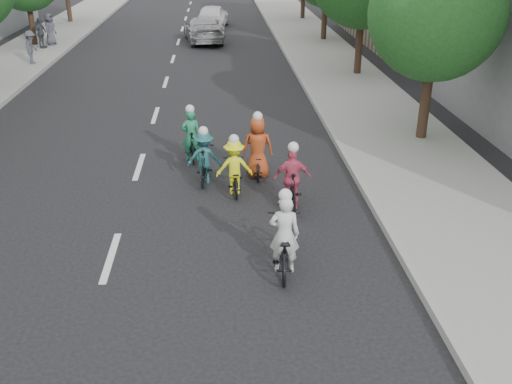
{
  "coord_description": "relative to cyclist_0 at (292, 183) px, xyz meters",
  "views": [
    {
      "loc": [
        2.34,
        -10.39,
        6.22
      ],
      "look_at": [
        3.1,
        0.88,
        1.0
      ],
      "focal_mm": 40.0,
      "sensor_mm": 36.0,
      "label": 1
    }
  ],
  "objects": [
    {
      "name": "spectator_2",
      "position": [
        -11.22,
        21.6,
        0.4
      ],
      "size": [
        0.77,
        0.98,
        1.75
      ],
      "primitive_type": "imported",
      "rotation": [
        0.0,
        0.0,
        1.29
      ],
      "color": "#494753",
      "rests_on": "sidewalk_left"
    },
    {
      "name": "cyclist_1",
      "position": [
        -2.54,
        3.34,
        -0.04
      ],
      "size": [
        0.6,
        1.55,
        1.69
      ],
      "rotation": [
        0.0,
        0.0,
        3.24
      ],
      "color": "black",
      "rests_on": "ground"
    },
    {
      "name": "cyclist_4",
      "position": [
        -0.51,
        -2.79,
        -0.04
      ],
      "size": [
        0.86,
        1.97,
        1.79
      ],
      "rotation": [
        0.0,
        0.0,
        3.04
      ],
      "color": "black",
      "rests_on": "ground"
    },
    {
      "name": "cyclist_3",
      "position": [
        -2.14,
        1.66,
        -0.01
      ],
      "size": [
        0.97,
        1.68,
        1.58
      ],
      "rotation": [
        0.0,
        0.0,
        3.05
      ],
      "color": "black",
      "rests_on": "ground"
    },
    {
      "name": "sidewalk_right",
      "position": [
        3.94,
        7.86,
        -0.55
      ],
      "size": [
        4.0,
        80.0,
        0.15
      ],
      "primitive_type": "cube",
      "color": "gray",
      "rests_on": "ground"
    },
    {
      "name": "spectator_0",
      "position": [
        -10.84,
        16.52,
        0.32
      ],
      "size": [
        0.66,
        1.07,
        1.59
      ],
      "primitive_type": "imported",
      "rotation": [
        0.0,
        0.0,
        1.5
      ],
      "color": "#494B55",
      "rests_on": "sidewalk_left"
    },
    {
      "name": "curb_right",
      "position": [
        1.99,
        7.86,
        -0.53
      ],
      "size": [
        0.18,
        80.0,
        0.18
      ],
      "primitive_type": "cube",
      "color": "#999993",
      "rests_on": "ground"
    },
    {
      "name": "follow_car_lead",
      "position": [
        -2.51,
        22.77,
        0.11
      ],
      "size": [
        2.73,
        5.28,
        1.46
      ],
      "primitive_type": "imported",
      "rotation": [
        0.0,
        0.0,
        3.28
      ],
      "color": "#A2A2A6",
      "rests_on": "ground"
    },
    {
      "name": "tree_r_0",
      "position": [
        4.74,
        4.46,
        3.34
      ],
      "size": [
        4.0,
        4.0,
        5.97
      ],
      "color": "black",
      "rests_on": "ground"
    },
    {
      "name": "cyclist_5",
      "position": [
        -1.37,
        0.94,
        -0.04
      ],
      "size": [
        0.95,
        1.55,
        1.59
      ],
      "rotation": [
        0.0,
        0.0,
        3.17
      ],
      "color": "black",
      "rests_on": "ground"
    },
    {
      "name": "spectator_1",
      "position": [
        -11.49,
        20.63,
        0.35
      ],
      "size": [
        0.74,
        1.04,
        1.64
      ],
      "primitive_type": "imported",
      "rotation": [
        0.0,
        0.0,
        1.18
      ],
      "color": "#454651",
      "rests_on": "sidewalk_left"
    },
    {
      "name": "cyclist_0",
      "position": [
        0.0,
        0.0,
        0.0
      ],
      "size": [
        0.92,
        1.61,
        1.7
      ],
      "rotation": [
        0.0,
        0.0,
        3.13
      ],
      "color": "black",
      "rests_on": "ground"
    },
    {
      "name": "ground",
      "position": [
        -4.06,
        -2.14,
        -0.62
      ],
      "size": [
        120.0,
        120.0,
        0.0
      ],
      "primitive_type": "plane",
      "color": "black",
      "rests_on": "ground"
    },
    {
      "name": "follow_car_trail",
      "position": [
        -1.96,
        28.14,
        0.17
      ],
      "size": [
        2.44,
        4.85,
        1.58
      ],
      "primitive_type": "imported",
      "rotation": [
        0.0,
        0.0,
        3.01
      ],
      "color": "white",
      "rests_on": "ground"
    },
    {
      "name": "cyclist_2",
      "position": [
        -0.7,
        2.01,
        0.03
      ],
      "size": [
        0.86,
        1.55,
        1.85
      ],
      "rotation": [
        0.0,
        0.0,
        3.09
      ],
      "color": "black",
      "rests_on": "ground"
    }
  ]
}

